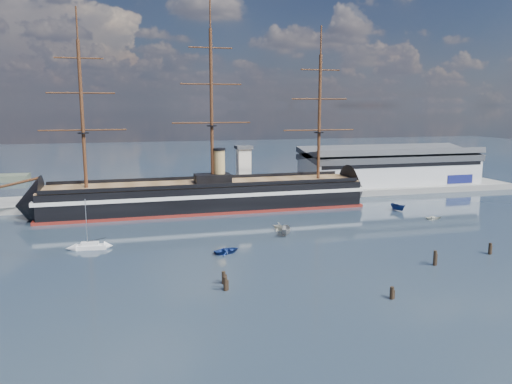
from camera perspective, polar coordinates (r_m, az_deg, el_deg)
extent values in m
plane|color=#1C2C3F|center=(126.07, 0.80, -3.59)|extent=(600.00, 600.00, 0.00)
cube|color=slate|center=(162.64, 0.74, -0.53)|extent=(180.00, 18.00, 2.00)
cube|color=#B7BABC|center=(183.88, 14.97, 2.55)|extent=(62.00, 20.00, 10.00)
cube|color=#3F4247|center=(183.28, 15.04, 4.28)|extent=(63.00, 21.00, 2.00)
cube|color=silver|center=(156.63, -1.42, 2.40)|extent=(4.00, 4.00, 14.00)
cube|color=#3F4247|center=(155.83, -1.43, 5.13)|extent=(5.00, 5.00, 1.00)
cube|color=black|center=(142.03, -5.75, -0.46)|extent=(88.10, 16.56, 7.00)
cube|color=silver|center=(141.82, -5.76, 0.01)|extent=(90.10, 16.81, 1.00)
cube|color=maroon|center=(142.72, -5.72, -1.91)|extent=(90.10, 16.77, 0.90)
cone|color=black|center=(142.42, -24.55, -1.41)|extent=(14.10, 15.77, 15.68)
cone|color=black|center=(156.26, 11.33, 0.22)|extent=(11.10, 15.75, 15.68)
cube|color=brown|center=(141.43, -5.77, 0.97)|extent=(88.09, 15.28, 0.40)
cube|color=black|center=(141.55, -4.98, 1.56)|extent=(10.04, 6.06, 2.50)
cylinder|color=tan|center=(141.45, -4.21, 3.00)|extent=(3.20, 3.20, 9.00)
cylinder|color=#381E0F|center=(142.60, -26.87, 0.59)|extent=(17.76, 0.81, 4.43)
cylinder|color=#381E0F|center=(138.34, -19.25, 8.27)|extent=(0.90, 0.90, 38.00)
cylinder|color=#381E0F|center=(140.09, -5.11, 9.60)|extent=(0.90, 0.90, 42.00)
cylinder|color=#381E0F|center=(149.03, 7.25, 8.42)|extent=(0.90, 0.90, 36.00)
cube|color=silver|center=(109.24, -18.44, -5.99)|extent=(6.79, 2.61, 0.88)
cube|color=silver|center=(109.05, -18.46, -5.63)|extent=(3.66, 1.77, 0.71)
cylinder|color=#B2B2B7|center=(107.99, -18.82, -3.29)|extent=(0.14, 0.14, 9.72)
imported|color=navy|center=(101.30, -3.33, -6.98)|extent=(2.29, 3.57, 1.55)
imported|color=gray|center=(114.66, 3.45, -4.98)|extent=(6.73, 4.20, 2.53)
imported|color=beige|center=(119.24, 2.68, -4.39)|extent=(6.32, 5.76, 2.20)
imported|color=silver|center=(138.35, 19.66, -2.96)|extent=(1.20, 2.62, 1.19)
imported|color=navy|center=(146.53, 15.88, -2.07)|extent=(6.36, 3.69, 2.40)
cylinder|color=black|center=(81.77, -3.51, -11.17)|extent=(0.64, 0.64, 2.97)
cylinder|color=black|center=(81.03, 15.23, -11.72)|extent=(0.64, 0.64, 2.67)
cylinder|color=black|center=(99.36, 19.73, -7.90)|extent=(0.64, 0.64, 3.56)
cylinder|color=black|center=(110.71, 25.14, -6.46)|extent=(0.64, 0.64, 3.02)
cylinder|color=black|center=(84.63, -3.71, -10.43)|extent=(0.64, 0.64, 2.86)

